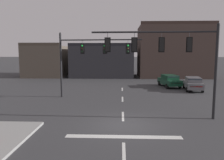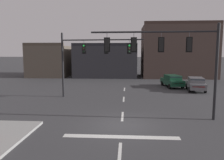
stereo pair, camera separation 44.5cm
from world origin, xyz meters
The scene contains 8 objects.
ground_plane centered at (0.00, 0.00, 0.00)m, with size 400.00×400.00×0.00m, color #353538.
stop_bar_paint centered at (0.00, -2.00, 0.00)m, with size 6.40×0.50×0.01m, color silver.
lane_centreline centered at (0.00, 2.00, 0.00)m, with size 0.16×26.40×0.01m.
signal_mast_near_side centered at (3.25, 1.73, 4.64)m, with size 8.58×0.57×6.56m.
signal_mast_far_side centered at (-3.58, 8.65, 4.47)m, with size 8.25×0.95×6.58m.
car_lot_nearside centered at (8.55, 13.53, 0.86)m, with size 2.40×4.62×1.61m.
car_lot_middle centered at (6.29, 16.17, 0.86)m, with size 2.51×4.65×1.61m.
building_row centered at (0.33, 29.34, 3.72)m, with size 33.94×10.55×9.77m.
Camera 2 is at (0.30, -13.93, 4.63)m, focal length 36.29 mm.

